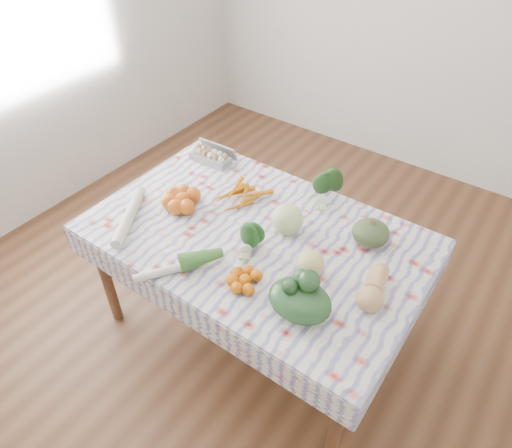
% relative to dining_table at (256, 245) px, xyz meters
% --- Properties ---
extents(ground, '(4.50, 4.50, 0.00)m').
position_rel_dining_table_xyz_m(ground, '(0.00, 0.00, -0.68)').
color(ground, '#502F1B').
rests_on(ground, ground).
extents(dining_table, '(1.60, 1.00, 0.75)m').
position_rel_dining_table_xyz_m(dining_table, '(0.00, 0.00, 0.00)').
color(dining_table, brown).
rests_on(dining_table, ground).
extents(tablecloth, '(1.66, 1.06, 0.01)m').
position_rel_dining_table_xyz_m(tablecloth, '(0.00, 0.00, 0.08)').
color(tablecloth, white).
rests_on(tablecloth, dining_table).
extents(egg_carton, '(0.27, 0.11, 0.07)m').
position_rel_dining_table_xyz_m(egg_carton, '(-0.60, 0.36, 0.12)').
color(egg_carton, '#969691').
rests_on(egg_carton, tablecloth).
extents(carrot_bunch, '(0.29, 0.28, 0.05)m').
position_rel_dining_table_xyz_m(carrot_bunch, '(-0.21, 0.14, 0.11)').
color(carrot_bunch, '#C8680A').
rests_on(carrot_bunch, tablecloth).
extents(kale_bunch, '(0.20, 0.19, 0.14)m').
position_rel_dining_table_xyz_m(kale_bunch, '(0.14, 0.42, 0.15)').
color(kale_bunch, '#1A3913').
rests_on(kale_bunch, tablecloth).
extents(kabocha_squash, '(0.18, 0.18, 0.12)m').
position_rel_dining_table_xyz_m(kabocha_squash, '(0.49, 0.27, 0.14)').
color(kabocha_squash, '#3E522C').
rests_on(kabocha_squash, tablecloth).
extents(cabbage, '(0.19, 0.19, 0.16)m').
position_rel_dining_table_xyz_m(cabbage, '(0.12, 0.10, 0.16)').
color(cabbage, '#C4D88E').
rests_on(cabbage, tablecloth).
extents(butternut_squash, '(0.16, 0.26, 0.11)m').
position_rel_dining_table_xyz_m(butternut_squash, '(0.64, -0.04, 0.14)').
color(butternut_squash, tan).
rests_on(butternut_squash, tablecloth).
extents(orange_cluster, '(0.35, 0.35, 0.09)m').
position_rel_dining_table_xyz_m(orange_cluster, '(-0.44, -0.06, 0.13)').
color(orange_cluster, '#D95C14').
rests_on(orange_cluster, tablecloth).
extents(broccoli, '(0.19, 0.19, 0.10)m').
position_rel_dining_table_xyz_m(broccoli, '(0.03, -0.11, 0.13)').
color(broccoli, '#1A4917').
rests_on(broccoli, tablecloth).
extents(mandarin_cluster, '(0.23, 0.23, 0.06)m').
position_rel_dining_table_xyz_m(mandarin_cluster, '(0.16, -0.30, 0.11)').
color(mandarin_cluster, '#D56006').
rests_on(mandarin_cluster, tablecloth).
extents(grapefruit, '(0.17, 0.17, 0.13)m').
position_rel_dining_table_xyz_m(grapefruit, '(0.36, -0.08, 0.15)').
color(grapefruit, '#D6C578').
rests_on(grapefruit, tablecloth).
extents(spinach_bag, '(0.33, 0.29, 0.12)m').
position_rel_dining_table_xyz_m(spinach_bag, '(0.43, -0.29, 0.14)').
color(spinach_bag, '#1A381A').
rests_on(spinach_bag, tablecloth).
extents(daikon, '(0.25, 0.37, 0.06)m').
position_rel_dining_table_xyz_m(daikon, '(-0.57, -0.32, 0.11)').
color(daikon, silver).
rests_on(daikon, tablecloth).
extents(leek, '(0.26, 0.36, 0.04)m').
position_rel_dining_table_xyz_m(leek, '(-0.14, -0.42, 0.11)').
color(leek, beige).
rests_on(leek, tablecloth).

